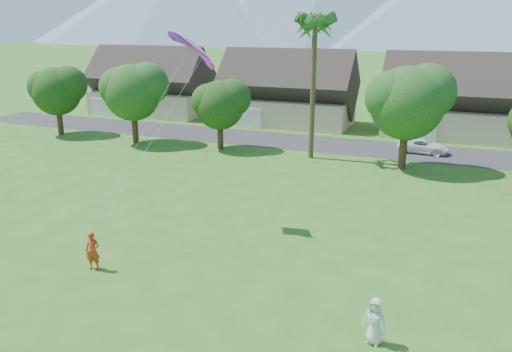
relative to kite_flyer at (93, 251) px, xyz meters
The scene contains 9 objects.
ground 7.44m from the kite_flyer, 32.38° to the right, with size 500.00×500.00×0.00m, color #2D6019.
street 30.71m from the kite_flyer, 78.30° to the left, with size 90.00×7.00×0.01m, color #2D2D30.
kite_flyer is the anchor object (origin of this frame).
watcher 13.84m from the kite_flyer, ahead, with size 0.92×0.60×1.89m, color silver.
parked_car 32.96m from the kite_flyer, 65.78° to the left, with size 2.13×4.62×1.28m, color white.
houses_row 39.70m from the kite_flyer, 80.24° to the left, with size 72.75×8.19×8.86m.
tree_row 24.81m from the kite_flyer, 78.03° to the left, with size 62.27×6.67×8.45m.
fan_palm 27.16m from the kite_flyer, 80.24° to the left, with size 3.00×3.00×13.80m.
parafoil_kite 12.33m from the kite_flyer, 76.83° to the left, with size 3.03×1.06×0.50m.
Camera 1 is at (9.42, -13.80, 11.71)m, focal length 35.00 mm.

